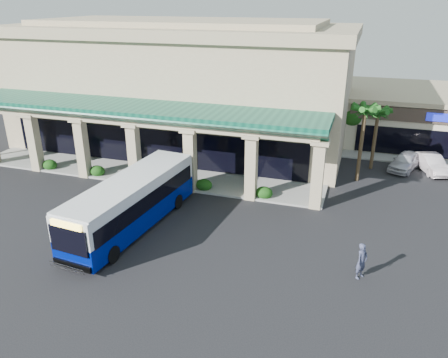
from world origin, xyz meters
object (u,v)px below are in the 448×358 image
at_px(car_silver, 406,161).
at_px(car_white, 431,163).
at_px(pedestrian, 362,261).
at_px(transit_bus, 132,204).

relative_size(car_silver, car_white, 1.00).
distance_m(car_silver, car_white, 1.95).
bearing_deg(car_white, pedestrian, -125.39).
bearing_deg(car_silver, transit_bus, -113.79).
relative_size(pedestrian, car_white, 0.45).
height_order(transit_bus, car_silver, transit_bus).
xyz_separation_m(pedestrian, car_white, (4.95, 16.96, -0.26)).
relative_size(transit_bus, car_white, 2.69).
bearing_deg(car_silver, car_white, 27.43).
bearing_deg(car_silver, pedestrian, -77.45).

